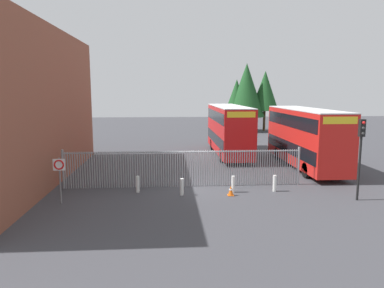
% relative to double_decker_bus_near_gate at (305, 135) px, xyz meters
% --- Properties ---
extents(ground_plane, '(100.00, 100.00, 0.00)m').
position_rel_double_decker_bus_near_gate_xyz_m(ground_plane, '(-8.58, 3.04, -2.42)').
color(ground_plane, '#3D3D42').
extents(palisade_fence, '(14.33, 0.14, 2.35)m').
position_rel_double_decker_bus_near_gate_xyz_m(palisade_fence, '(-9.37, -4.96, -1.24)').
color(palisade_fence, gray).
rests_on(palisade_fence, ground).
extents(double_decker_bus_near_gate, '(2.54, 10.81, 4.42)m').
position_rel_double_decker_bus_near_gate_xyz_m(double_decker_bus_near_gate, '(0.00, 0.00, 0.00)').
color(double_decker_bus_near_gate, red).
rests_on(double_decker_bus_near_gate, ground).
extents(double_decker_bus_behind_fence_left, '(2.54, 10.81, 4.42)m').
position_rel_double_decker_bus_near_gate_xyz_m(double_decker_bus_behind_fence_left, '(-4.84, 5.56, 0.00)').
color(double_decker_bus_behind_fence_left, red).
rests_on(double_decker_bus_behind_fence_left, ground).
extents(bollard_near_left, '(0.20, 0.20, 0.95)m').
position_rel_double_decker_bus_near_gate_xyz_m(bollard_near_left, '(-12.02, -6.05, -1.95)').
color(bollard_near_left, silver).
rests_on(bollard_near_left, ground).
extents(bollard_center_front, '(0.20, 0.20, 0.95)m').
position_rel_double_decker_bus_near_gate_xyz_m(bollard_center_front, '(-9.53, -6.80, -1.95)').
color(bollard_center_front, silver).
rests_on(bollard_center_front, ground).
extents(bollard_near_right, '(0.20, 0.20, 0.95)m').
position_rel_double_decker_bus_near_gate_xyz_m(bollard_near_right, '(-6.59, -6.41, -1.95)').
color(bollard_near_right, silver).
rests_on(bollard_near_right, ground).
extents(bollard_far_right, '(0.20, 0.20, 0.95)m').
position_rel_double_decker_bus_near_gate_xyz_m(bollard_far_right, '(-4.18, -6.38, -1.95)').
color(bollard_far_right, silver).
rests_on(bollard_far_right, ground).
extents(traffic_cone_by_gate, '(0.34, 0.34, 0.59)m').
position_rel_double_decker_bus_near_gate_xyz_m(traffic_cone_by_gate, '(-6.84, -7.04, -2.13)').
color(traffic_cone_by_gate, orange).
rests_on(traffic_cone_by_gate, ground).
extents(speed_limit_sign_post, '(0.60, 0.14, 2.40)m').
position_rel_double_decker_bus_near_gate_xyz_m(speed_limit_sign_post, '(-15.78, -7.91, -0.65)').
color(speed_limit_sign_post, slate).
rests_on(speed_limit_sign_post, ground).
extents(traffic_light_kerbside, '(0.28, 0.33, 4.30)m').
position_rel_double_decker_bus_near_gate_xyz_m(traffic_light_kerbside, '(-0.28, -8.33, 0.56)').
color(traffic_light_kerbside, black).
rests_on(traffic_light_kerbside, ground).
extents(tree_tall_back, '(3.54, 3.54, 7.37)m').
position_rel_double_decker_bus_near_gate_xyz_m(tree_tall_back, '(-0.46, 24.85, 2.40)').
color(tree_tall_back, '#4C3823').
rests_on(tree_tall_back, ground).
extents(tree_short_side, '(3.93, 3.93, 8.57)m').
position_rel_double_decker_bus_near_gate_xyz_m(tree_short_side, '(3.63, 24.77, 3.32)').
color(tree_short_side, '#4C3823').
rests_on(tree_short_side, ground).
extents(tree_mid_row, '(5.24, 5.24, 9.59)m').
position_rel_double_decker_bus_near_gate_xyz_m(tree_mid_row, '(0.85, 24.40, 3.41)').
color(tree_mid_row, '#4C3823').
rests_on(tree_mid_row, ground).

